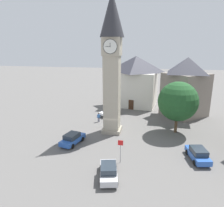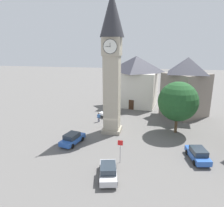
{
  "view_description": "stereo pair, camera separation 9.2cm",
  "coord_description": "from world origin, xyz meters",
  "px_view_note": "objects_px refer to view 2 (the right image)",
  "views": [
    {
      "loc": [
        -6.06,
        30.3,
        13.09
      ],
      "look_at": [
        0.0,
        0.0,
        4.62
      ],
      "focal_mm": 33.39,
      "sensor_mm": 36.0,
      "label": 1
    },
    {
      "loc": [
        -6.15,
        30.28,
        13.09
      ],
      "look_at": [
        0.0,
        0.0,
        4.62
      ],
      "focal_mm": 33.39,
      "sensor_mm": 36.0,
      "label": 2
    }
  ],
  "objects_px": {
    "clock_tower": "(112,53)",
    "car_blue_kerb": "(110,112)",
    "road_sign": "(120,148)",
    "pedestrian": "(99,116)",
    "car_white_side": "(198,154)",
    "car_red_corner": "(108,171)",
    "building_terrace_right": "(136,81)",
    "tree": "(178,101)",
    "building_corner_back": "(186,87)",
    "car_silver_kerb": "(72,139)"
  },
  "relations": [
    {
      "from": "clock_tower",
      "to": "car_blue_kerb",
      "type": "height_order",
      "value": "clock_tower"
    },
    {
      "from": "car_blue_kerb",
      "to": "road_sign",
      "type": "height_order",
      "value": "road_sign"
    },
    {
      "from": "pedestrian",
      "to": "car_white_side",
      "type": "bearing_deg",
      "value": 145.4
    },
    {
      "from": "car_red_corner",
      "to": "building_terrace_right",
      "type": "relative_size",
      "value": 0.4
    },
    {
      "from": "clock_tower",
      "to": "tree",
      "type": "relative_size",
      "value": 2.57
    },
    {
      "from": "car_blue_kerb",
      "to": "building_terrace_right",
      "type": "xyz_separation_m",
      "value": [
        -4.12,
        -8.75,
        4.91
      ]
    },
    {
      "from": "pedestrian",
      "to": "building_corner_back",
      "type": "bearing_deg",
      "value": -155.15
    },
    {
      "from": "car_white_side",
      "to": "building_terrace_right",
      "type": "xyz_separation_m",
      "value": [
        9.57,
        -22.88,
        4.91
      ]
    },
    {
      "from": "road_sign",
      "to": "clock_tower",
      "type": "bearing_deg",
      "value": -72.68
    },
    {
      "from": "car_white_side",
      "to": "building_corner_back",
      "type": "relative_size",
      "value": 0.39
    },
    {
      "from": "car_blue_kerb",
      "to": "pedestrian",
      "type": "relative_size",
      "value": 2.52
    },
    {
      "from": "road_sign",
      "to": "car_red_corner",
      "type": "bearing_deg",
      "value": 76.96
    },
    {
      "from": "car_silver_kerb",
      "to": "building_corner_back",
      "type": "height_order",
      "value": "building_corner_back"
    },
    {
      "from": "pedestrian",
      "to": "building_terrace_right",
      "type": "bearing_deg",
      "value": -113.05
    },
    {
      "from": "road_sign",
      "to": "pedestrian",
      "type": "bearing_deg",
      "value": -64.8
    },
    {
      "from": "car_blue_kerb",
      "to": "car_silver_kerb",
      "type": "xyz_separation_m",
      "value": [
        2.56,
        13.02,
        0.0
      ]
    },
    {
      "from": "car_red_corner",
      "to": "building_terrace_right",
      "type": "height_order",
      "value": "building_terrace_right"
    },
    {
      "from": "car_blue_kerb",
      "to": "building_terrace_right",
      "type": "height_order",
      "value": "building_terrace_right"
    },
    {
      "from": "car_silver_kerb",
      "to": "pedestrian",
      "type": "height_order",
      "value": "pedestrian"
    },
    {
      "from": "car_red_corner",
      "to": "car_blue_kerb",
      "type": "bearing_deg",
      "value": -78.48
    },
    {
      "from": "tree",
      "to": "building_terrace_right",
      "type": "height_order",
      "value": "building_terrace_right"
    },
    {
      "from": "car_white_side",
      "to": "road_sign",
      "type": "bearing_deg",
      "value": 14.99
    },
    {
      "from": "tree",
      "to": "road_sign",
      "type": "bearing_deg",
      "value": 55.78
    },
    {
      "from": "building_corner_back",
      "to": "clock_tower",
      "type": "bearing_deg",
      "value": 41.95
    },
    {
      "from": "car_white_side",
      "to": "building_corner_back",
      "type": "bearing_deg",
      "value": -91.62
    },
    {
      "from": "car_silver_kerb",
      "to": "building_terrace_right",
      "type": "bearing_deg",
      "value": -107.06
    },
    {
      "from": "pedestrian",
      "to": "building_corner_back",
      "type": "height_order",
      "value": "building_corner_back"
    },
    {
      "from": "car_white_side",
      "to": "pedestrian",
      "type": "height_order",
      "value": "pedestrian"
    },
    {
      "from": "pedestrian",
      "to": "building_terrace_right",
      "type": "relative_size",
      "value": 0.15
    },
    {
      "from": "car_silver_kerb",
      "to": "pedestrian",
      "type": "bearing_deg",
      "value": -98.21
    },
    {
      "from": "car_white_side",
      "to": "building_terrace_right",
      "type": "bearing_deg",
      "value": -67.3
    },
    {
      "from": "car_blue_kerb",
      "to": "car_red_corner",
      "type": "bearing_deg",
      "value": 101.52
    },
    {
      "from": "building_corner_back",
      "to": "road_sign",
      "type": "height_order",
      "value": "building_corner_back"
    },
    {
      "from": "clock_tower",
      "to": "building_terrace_right",
      "type": "distance_m",
      "value": 17.78
    },
    {
      "from": "clock_tower",
      "to": "car_blue_kerb",
      "type": "relative_size",
      "value": 4.88
    },
    {
      "from": "car_silver_kerb",
      "to": "road_sign",
      "type": "height_order",
      "value": "road_sign"
    },
    {
      "from": "car_silver_kerb",
      "to": "tree",
      "type": "xyz_separation_m",
      "value": [
        -14.43,
        -6.98,
        4.28
      ]
    },
    {
      "from": "car_white_side",
      "to": "road_sign",
      "type": "height_order",
      "value": "road_sign"
    },
    {
      "from": "clock_tower",
      "to": "car_white_side",
      "type": "xyz_separation_m",
      "value": [
        -11.72,
        6.47,
        -11.4
      ]
    },
    {
      "from": "building_terrace_right",
      "to": "building_corner_back",
      "type": "distance_m",
      "value": 11.44
    },
    {
      "from": "car_red_corner",
      "to": "building_terrace_right",
      "type": "bearing_deg",
      "value": -90.22
    },
    {
      "from": "pedestrian",
      "to": "tree",
      "type": "height_order",
      "value": "tree"
    },
    {
      "from": "clock_tower",
      "to": "building_corner_back",
      "type": "distance_m",
      "value": 17.64
    },
    {
      "from": "car_red_corner",
      "to": "car_white_side",
      "type": "height_order",
      "value": "same"
    },
    {
      "from": "car_blue_kerb",
      "to": "car_silver_kerb",
      "type": "bearing_deg",
      "value": 78.87
    },
    {
      "from": "building_terrace_right",
      "to": "tree",
      "type": "bearing_deg",
      "value": 117.67
    },
    {
      "from": "car_blue_kerb",
      "to": "pedestrian",
      "type": "bearing_deg",
      "value": 72.13
    },
    {
      "from": "car_white_side",
      "to": "clock_tower",
      "type": "bearing_deg",
      "value": -28.89
    },
    {
      "from": "car_white_side",
      "to": "road_sign",
      "type": "distance_m",
      "value": 9.34
    },
    {
      "from": "car_red_corner",
      "to": "tree",
      "type": "bearing_deg",
      "value": -119.98
    }
  ]
}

